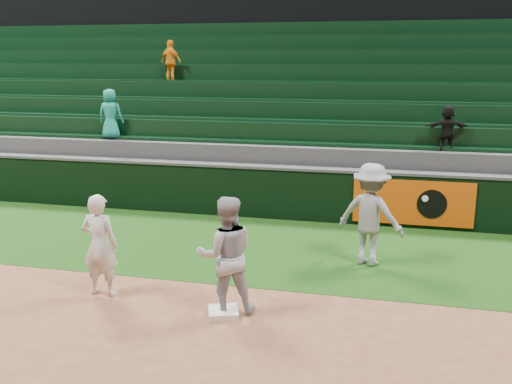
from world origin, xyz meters
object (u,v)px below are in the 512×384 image
first_baseman (100,245)px  baserunner (226,255)px  base_coach (370,215)px  first_base (223,312)px

first_baseman → baserunner: 2.13m
baserunner → base_coach: bearing=-148.8°
baserunner → base_coach: 3.23m
first_baseman → base_coach: bearing=-149.0°
first_base → baserunner: bearing=86.1°
first_base → baserunner: (0.01, 0.15, 0.84)m
base_coach → first_base: bearing=71.4°
first_base → baserunner: size_ratio=0.24×
first_baseman → baserunner: size_ratio=0.93×
first_base → base_coach: (1.98, 2.71, 0.90)m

